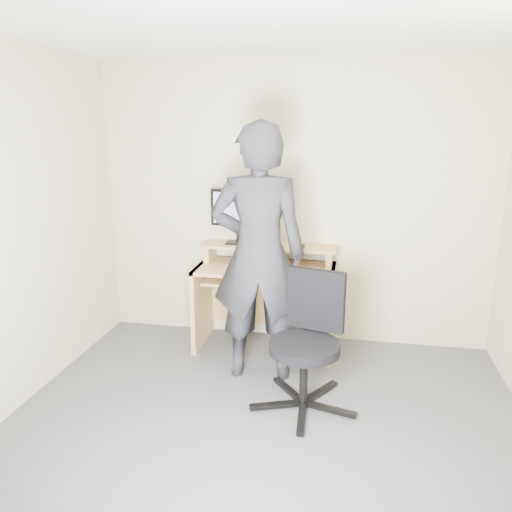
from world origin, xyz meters
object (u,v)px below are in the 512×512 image
(office_chair, at_px, (308,337))
(person, at_px, (258,254))
(desk, at_px, (267,286))
(monitor, at_px, (239,212))

(office_chair, distance_m, person, 0.74)
(desk, relative_size, monitor, 2.34)
(desk, xyz_separation_m, office_chair, (0.45, -0.95, -0.04))
(monitor, distance_m, person, 0.74)
(desk, height_order, monitor, monitor)
(monitor, distance_m, office_chair, 1.43)
(person, bearing_deg, office_chair, 132.85)
(office_chair, bearing_deg, person, 154.13)
(desk, bearing_deg, monitor, 165.48)
(desk, distance_m, person, 0.73)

